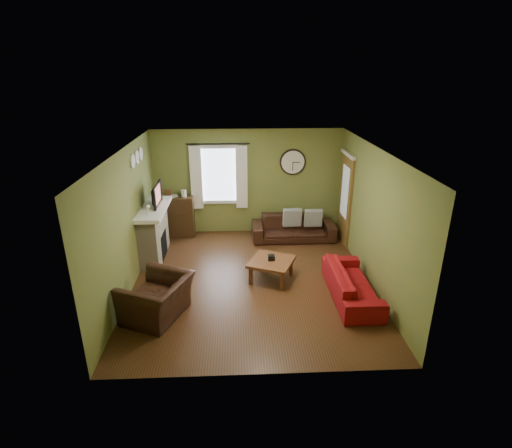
{
  "coord_description": "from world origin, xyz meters",
  "views": [
    {
      "loc": [
        -0.25,
        -6.96,
        3.96
      ],
      "look_at": [
        0.1,
        0.4,
        1.05
      ],
      "focal_mm": 28.0,
      "sensor_mm": 36.0,
      "label": 1
    }
  ],
  "objects_px": {
    "bookshelf": "(177,216)",
    "coffee_table": "(271,270)",
    "sofa_red": "(352,283)",
    "armchair": "(157,298)",
    "sofa_brown": "(293,228)"
  },
  "relations": [
    {
      "from": "sofa_brown",
      "to": "bookshelf",
      "type": "bearing_deg",
      "value": 173.12
    },
    {
      "from": "sofa_red",
      "to": "coffee_table",
      "type": "distance_m",
      "value": 1.58
    },
    {
      "from": "sofa_brown",
      "to": "armchair",
      "type": "bearing_deg",
      "value": -130.9
    },
    {
      "from": "sofa_brown",
      "to": "coffee_table",
      "type": "relative_size",
      "value": 2.52
    },
    {
      "from": "sofa_brown",
      "to": "coffee_table",
      "type": "bearing_deg",
      "value": -109.52
    },
    {
      "from": "bookshelf",
      "to": "sofa_red",
      "type": "relative_size",
      "value": 0.55
    },
    {
      "from": "coffee_table",
      "to": "sofa_brown",
      "type": "bearing_deg",
      "value": 70.48
    },
    {
      "from": "sofa_red",
      "to": "sofa_brown",
      "type": "bearing_deg",
      "value": 14.78
    },
    {
      "from": "bookshelf",
      "to": "sofa_brown",
      "type": "height_order",
      "value": "bookshelf"
    },
    {
      "from": "sofa_red",
      "to": "armchair",
      "type": "xyz_separation_m",
      "value": [
        -3.44,
        -0.46,
        0.08
      ]
    },
    {
      "from": "bookshelf",
      "to": "armchair",
      "type": "relative_size",
      "value": 0.95
    },
    {
      "from": "sofa_brown",
      "to": "armchair",
      "type": "distance_m",
      "value": 4.17
    },
    {
      "from": "bookshelf",
      "to": "sofa_brown",
      "type": "xyz_separation_m",
      "value": [
        2.87,
        -0.35,
        -0.22
      ]
    },
    {
      "from": "bookshelf",
      "to": "coffee_table",
      "type": "bearing_deg",
      "value": -47.24
    },
    {
      "from": "sofa_brown",
      "to": "sofa_red",
      "type": "xyz_separation_m",
      "value": [
        0.71,
        -2.69,
        -0.02
      ]
    }
  ]
}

